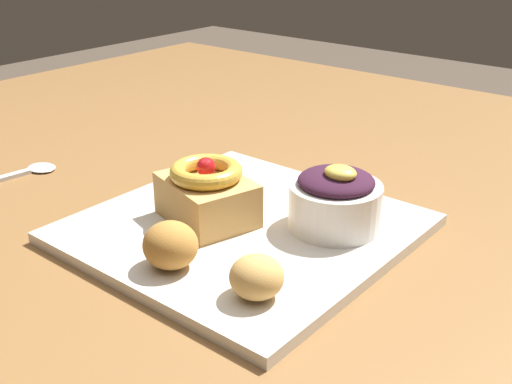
{
  "coord_description": "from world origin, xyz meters",
  "views": [
    {
      "loc": [
        0.37,
        -0.64,
        1.03
      ],
      "look_at": [
        -0.01,
        -0.18,
        0.77
      ],
      "focal_mm": 44.48,
      "sensor_mm": 36.0,
      "label": 1
    }
  ],
  "objects_px": {
    "berry_ramekin": "(335,200)",
    "spoon": "(21,173)",
    "front_plate": "(244,229)",
    "fritter_front": "(257,277)",
    "cake_slice": "(207,193)",
    "fritter_middle": "(170,245)"
  },
  "relations": [
    {
      "from": "spoon",
      "to": "front_plate",
      "type": "bearing_deg",
      "value": -73.46
    },
    {
      "from": "berry_ramekin",
      "to": "fritter_front",
      "type": "distance_m",
      "value": 0.15
    },
    {
      "from": "cake_slice",
      "to": "front_plate",
      "type": "bearing_deg",
      "value": 26.02
    },
    {
      "from": "fritter_middle",
      "to": "cake_slice",
      "type": "bearing_deg",
      "value": 113.8
    },
    {
      "from": "front_plate",
      "to": "berry_ramekin",
      "type": "relative_size",
      "value": 3.27
    },
    {
      "from": "fritter_front",
      "to": "front_plate",
      "type": "bearing_deg",
      "value": 135.21
    },
    {
      "from": "front_plate",
      "to": "berry_ramekin",
      "type": "xyz_separation_m",
      "value": [
        0.07,
        0.05,
        0.04
      ]
    },
    {
      "from": "fritter_front",
      "to": "fritter_middle",
      "type": "xyz_separation_m",
      "value": [
        -0.09,
        -0.01,
        0.0
      ]
    },
    {
      "from": "front_plate",
      "to": "spoon",
      "type": "height_order",
      "value": "front_plate"
    },
    {
      "from": "front_plate",
      "to": "berry_ramekin",
      "type": "distance_m",
      "value": 0.1
    },
    {
      "from": "berry_ramekin",
      "to": "spoon",
      "type": "distance_m",
      "value": 0.41
    },
    {
      "from": "front_plate",
      "to": "berry_ramekin",
      "type": "bearing_deg",
      "value": 34.93
    },
    {
      "from": "cake_slice",
      "to": "fritter_front",
      "type": "relative_size",
      "value": 2.45
    },
    {
      "from": "cake_slice",
      "to": "fritter_front",
      "type": "distance_m",
      "value": 0.15
    },
    {
      "from": "berry_ramekin",
      "to": "spoon",
      "type": "height_order",
      "value": "berry_ramekin"
    },
    {
      "from": "front_plate",
      "to": "cake_slice",
      "type": "height_order",
      "value": "cake_slice"
    },
    {
      "from": "cake_slice",
      "to": "berry_ramekin",
      "type": "distance_m",
      "value": 0.13
    },
    {
      "from": "berry_ramekin",
      "to": "spoon",
      "type": "bearing_deg",
      "value": -164.5
    },
    {
      "from": "berry_ramekin",
      "to": "fritter_front",
      "type": "relative_size",
      "value": 2.03
    },
    {
      "from": "fritter_front",
      "to": "spoon",
      "type": "distance_m",
      "value": 0.41
    },
    {
      "from": "berry_ramekin",
      "to": "front_plate",
      "type": "bearing_deg",
      "value": -145.07
    },
    {
      "from": "cake_slice",
      "to": "fritter_middle",
      "type": "bearing_deg",
      "value": -66.2
    }
  ]
}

